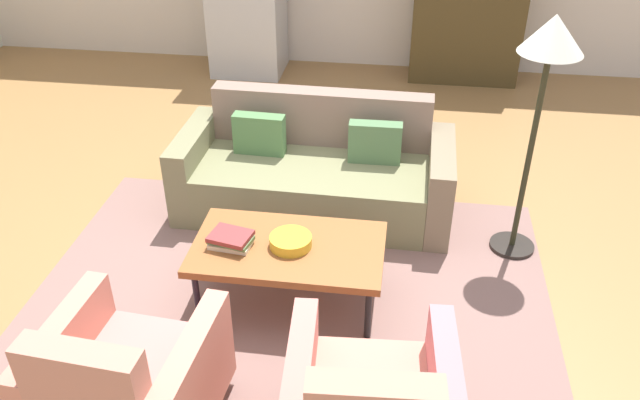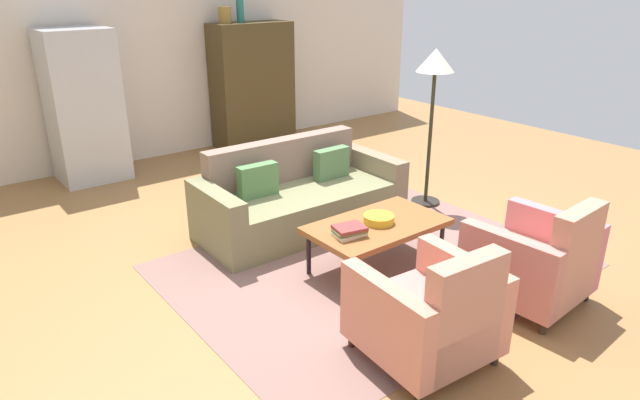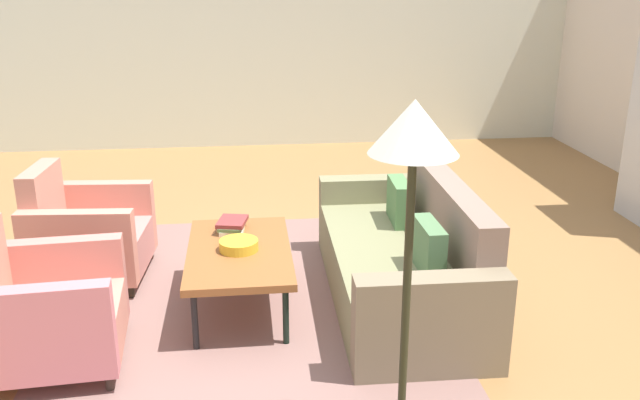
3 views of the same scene
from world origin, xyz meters
The scene contains 14 objects.
ground_plane centered at (0.00, 0.00, 0.00)m, with size 11.23×11.23×0.00m, color #996D3E.
wall_back centered at (0.00, 3.97, 1.40)m, with size 9.36×0.12×2.80m, color beige.
area_rug centered at (0.00, -0.42, 0.00)m, with size 3.40×2.60×0.01m, color #84615A.
couch centered at (0.00, 0.71, 0.29)m, with size 2.11×0.94×0.86m.
coffee_table centered at (0.00, -0.47, 0.40)m, with size 1.20×0.70×0.44m.
armchair_left centered at (-0.60, -1.64, 0.34)m, with size 0.86×0.86×0.88m.
armchair_right centered at (0.61, -1.64, 0.34)m, with size 0.85×0.85×0.88m.
fruit_bowl centered at (0.02, -0.47, 0.47)m, with size 0.26×0.26×0.07m, color gold.
book_stack centered at (-0.35, -0.52, 0.48)m, with size 0.29×0.24×0.08m.
cabinet centered at (1.27, 3.62, 0.90)m, with size 1.20×0.51×1.80m.
vase_tall centered at (0.87, 3.62, 1.91)m, with size 0.18×0.18×0.22m, color olive.
vase_round centered at (1.12, 3.62, 1.96)m, with size 0.11×0.11×0.32m, color #226D66.
refrigerator centered at (-1.20, 3.52, 0.93)m, with size 0.80×0.73×1.85m.
floor_lamp centered at (1.51, 0.31, 1.44)m, with size 0.40×0.40×1.72m.
Camera 2 is at (-3.09, -3.67, 2.41)m, focal length 31.61 mm.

